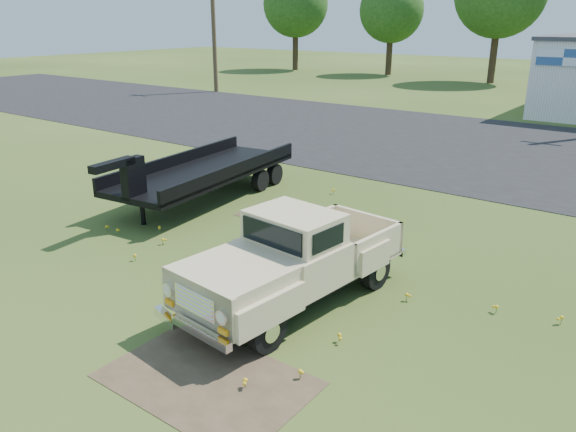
% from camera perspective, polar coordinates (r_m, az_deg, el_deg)
% --- Properties ---
extents(ground, '(140.00, 140.00, 0.00)m').
position_cam_1_polar(ground, '(11.45, -3.06, -6.56)').
color(ground, '#2A4315').
rests_on(ground, ground).
extents(asphalt_lot, '(90.00, 14.00, 0.02)m').
position_cam_1_polar(asphalt_lot, '(24.35, 20.14, 6.39)').
color(asphalt_lot, black).
rests_on(asphalt_lot, ground).
extents(dirt_patch_a, '(3.00, 2.00, 0.01)m').
position_cam_1_polar(dirt_patch_a, '(8.68, -8.21, -16.13)').
color(dirt_patch_a, '#453524').
rests_on(dirt_patch_a, ground).
extents(dirt_patch_b, '(2.20, 1.60, 0.01)m').
position_cam_1_polar(dirt_patch_b, '(15.14, -0.48, 0.10)').
color(dirt_patch_b, '#453524').
rests_on(dirt_patch_b, ground).
extents(utility_pole_west, '(1.60, 0.30, 9.00)m').
position_cam_1_polar(utility_pole_west, '(41.38, -7.57, 18.74)').
color(utility_pole_west, '#462D20').
rests_on(utility_pole_west, ground).
extents(treeline_a, '(6.40, 6.40, 9.52)m').
position_cam_1_polar(treeline_a, '(59.10, 0.77, 20.72)').
color(treeline_a, '#3A291A').
rests_on(treeline_a, ground).
extents(treeline_b, '(5.76, 5.76, 8.57)m').
position_cam_1_polar(treeline_b, '(54.74, 10.49, 19.86)').
color(treeline_b, '#3A291A').
rests_on(treeline_b, ground).
extents(vintage_pickup_truck, '(2.43, 5.10, 1.79)m').
position_cam_1_polar(vintage_pickup_truck, '(10.24, 0.68, -4.29)').
color(vintage_pickup_truck, '#CAB687').
rests_on(vintage_pickup_truck, ground).
extents(flatbed_trailer, '(3.03, 7.04, 1.86)m').
position_cam_1_polar(flatbed_trailer, '(16.50, -8.49, 4.91)').
color(flatbed_trailer, black).
rests_on(flatbed_trailer, ground).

